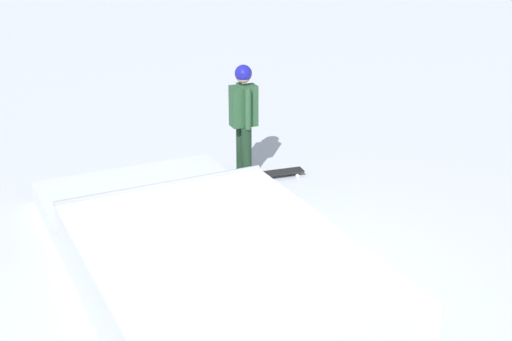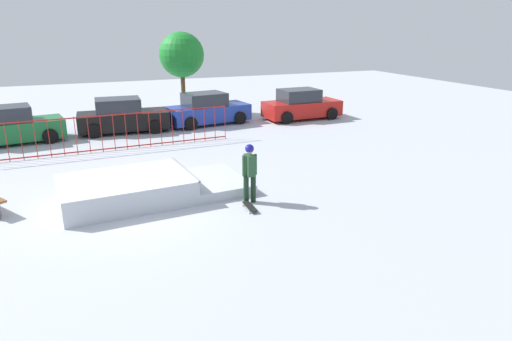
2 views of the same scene
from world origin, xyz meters
The scene contains 4 objects.
ground_plane centered at (0.00, 0.00, 0.00)m, with size 60.00×60.00×0.00m, color #B2B7C1.
skate_ramp centered at (0.43, 0.49, 0.32)m, with size 5.59×3.02×0.74m.
skater centered at (3.23, -1.01, 1.01)m, with size 0.44×0.38×1.73m.
skateboard centered at (3.04, -1.48, 0.08)m, with size 0.29×0.81×0.09m.
Camera 1 is at (-6.03, 2.42, 4.04)m, focal length 49.72 mm.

